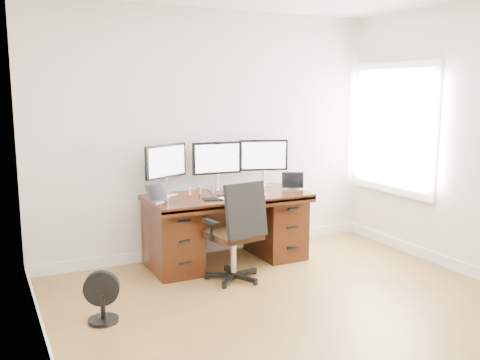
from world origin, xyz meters
name	(u,v)px	position (x,y,z in m)	size (l,w,h in m)	color
ground	(325,329)	(0.00, 0.00, 0.00)	(4.50, 4.50, 0.00)	olive
back_wall	(210,134)	(0.00, 2.25, 1.35)	(4.00, 0.10, 2.70)	silver
desk	(226,226)	(0.00, 1.83, 0.40)	(1.70, 0.80, 0.75)	#39180B
office_chair	(236,249)	(-0.16, 1.27, 0.33)	(0.60, 0.60, 0.99)	black
floor_fan	(102,298)	(-1.52, 0.90, 0.20)	(0.29, 0.24, 0.42)	black
monitor_left	(166,163)	(-0.58, 2.07, 1.09)	(0.51, 0.27, 0.53)	silver
monitor_center	(217,160)	(0.00, 2.07, 1.09)	(0.55, 0.15, 0.53)	silver
monitor_right	(264,157)	(0.58, 2.07, 1.09)	(0.53, 0.21, 0.53)	silver
tablet_left	(157,194)	(-0.78, 1.75, 0.84)	(0.25, 0.16, 0.19)	silver
tablet_right	(293,182)	(0.78, 1.75, 0.84)	(0.24, 0.18, 0.19)	silver
keyboard	(234,197)	(-0.02, 1.60, 0.76)	(0.30, 0.13, 0.01)	silver
trackpad	(259,194)	(0.29, 1.63, 0.76)	(0.12, 0.12, 0.01)	silver
drawing_tablet	(215,199)	(-0.22, 1.62, 0.76)	(0.23, 0.15, 0.01)	black
phone	(225,195)	(-0.05, 1.76, 0.76)	(0.14, 0.07, 0.01)	black
figurine_pink	(190,190)	(-0.36, 1.95, 0.80)	(0.03, 0.03, 0.09)	pink
figurine_brown	(200,190)	(-0.25, 1.95, 0.80)	(0.03, 0.03, 0.09)	brown
figurine_purple	(213,188)	(-0.10, 1.95, 0.80)	(0.03, 0.03, 0.09)	#915EDC
figurine_yellow	(230,187)	(0.10, 1.95, 0.80)	(0.03, 0.03, 0.09)	tan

